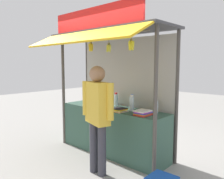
# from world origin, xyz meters

# --- Properties ---
(ground_plane) EXTENTS (20.00, 20.00, 0.00)m
(ground_plane) POSITION_xyz_m (0.00, 0.00, 0.00)
(ground_plane) COLOR gray
(stall_counter) EXTENTS (2.23, 0.59, 0.86)m
(stall_counter) POSITION_xyz_m (0.00, 0.00, 0.43)
(stall_counter) COLOR #385B4C
(stall_counter) RESTS_ON ground
(stall_structure) EXTENTS (2.43, 1.40, 2.62)m
(stall_structure) POSITION_xyz_m (0.00, 0.07, 1.56)
(stall_structure) COLOR #4C4742
(stall_structure) RESTS_ON ground
(water_bottle_mid_right) EXTENTS (0.07, 0.07, 0.24)m
(water_bottle_mid_right) POSITION_xyz_m (0.85, 0.17, 0.98)
(water_bottle_mid_right) COLOR silver
(water_bottle_mid_right) RESTS_ON stall_counter
(water_bottle_mid_left) EXTENTS (0.08, 0.08, 0.27)m
(water_bottle_mid_left) POSITION_xyz_m (0.31, 0.20, 0.99)
(water_bottle_mid_left) COLOR silver
(water_bottle_mid_left) RESTS_ON stall_counter
(water_bottle_back_right) EXTENTS (0.08, 0.08, 0.29)m
(water_bottle_back_right) POSITION_xyz_m (0.44, 0.04, 1.00)
(water_bottle_back_right) COLOR silver
(water_bottle_back_right) RESTS_ON stall_counter
(water_bottle_front_right) EXTENTS (0.08, 0.08, 0.27)m
(water_bottle_front_right) POSITION_xyz_m (-0.08, 0.20, 0.99)
(water_bottle_front_right) COLOR silver
(water_bottle_front_right) RESTS_ON stall_counter
(magazine_stack_right) EXTENTS (0.26, 0.28, 0.05)m
(magazine_stack_right) POSITION_xyz_m (-0.40, -0.09, 0.89)
(magazine_stack_right) COLOR red
(magazine_stack_right) RESTS_ON stall_counter
(magazine_stack_far_right) EXTENTS (0.24, 0.29, 0.08)m
(magazine_stack_far_right) POSITION_xyz_m (0.77, -0.10, 0.90)
(magazine_stack_far_right) COLOR red
(magazine_stack_far_right) RESTS_ON stall_counter
(magazine_stack_back_left) EXTENTS (0.26, 0.26, 0.06)m
(magazine_stack_back_left) POSITION_xyz_m (0.31, -0.16, 0.89)
(magazine_stack_back_left) COLOR white
(magazine_stack_back_left) RESTS_ON stall_counter
(banana_bunch_inner_right) EXTENTS (0.10, 0.10, 0.27)m
(banana_bunch_inner_right) POSITION_xyz_m (0.29, -0.39, 1.94)
(banana_bunch_inner_right) COLOR #332D23
(banana_bunch_inner_left) EXTENTS (0.11, 0.11, 0.26)m
(banana_bunch_inner_left) POSITION_xyz_m (0.75, -0.39, 1.96)
(banana_bunch_inner_left) COLOR #332D23
(banana_bunch_leftmost) EXTENTS (0.10, 0.10, 0.24)m
(banana_bunch_leftmost) POSITION_xyz_m (-0.14, -0.39, 1.98)
(banana_bunch_leftmost) COLOR #332D23
(vendor_person) EXTENTS (0.63, 0.33, 1.66)m
(vendor_person) POSITION_xyz_m (0.41, -0.77, 1.00)
(vendor_person) COLOR #383842
(vendor_person) RESTS_ON ground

